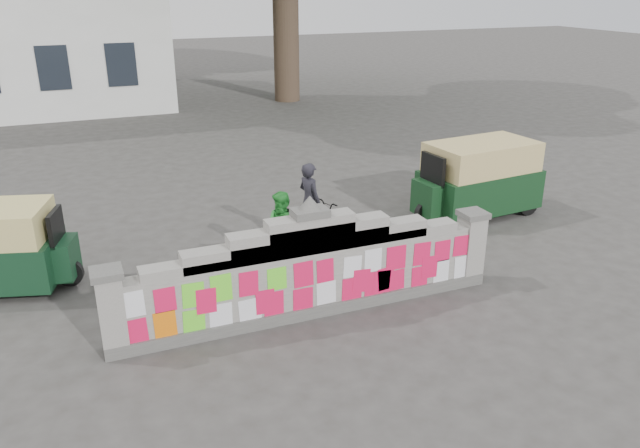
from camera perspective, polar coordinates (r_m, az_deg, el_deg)
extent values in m
plane|color=#383533|center=(10.21, -0.87, -8.13)|extent=(100.00, 100.00, 0.00)
cube|color=#4C4C49|center=(10.17, -0.87, -7.64)|extent=(6.40, 0.42, 0.20)
cube|color=gray|center=(9.93, -0.89, -5.12)|extent=(6.40, 0.32, 1.00)
cube|color=gray|center=(9.69, -0.91, -2.10)|extent=(5.20, 0.32, 0.14)
cube|color=gray|center=(9.66, -0.91, -1.72)|extent=(4.00, 0.32, 0.28)
cube|color=gray|center=(9.63, -0.91, -1.29)|extent=(2.60, 0.32, 0.44)
cube|color=gray|center=(9.60, -0.92, -0.90)|extent=(1.40, 0.32, 0.58)
cube|color=#4C4C49|center=(9.47, -0.93, 1.05)|extent=(0.55, 0.36, 0.12)
cone|color=#4C4C49|center=(9.42, -0.94, 1.97)|extent=(0.36, 0.36, 0.22)
cube|color=gray|center=(9.38, -18.48, -7.90)|extent=(0.36, 0.40, 1.24)
cube|color=#4C4C49|center=(9.09, -18.97, -4.27)|extent=(0.44, 0.44, 0.10)
cube|color=gray|center=(11.27, 13.55, -2.26)|extent=(0.36, 0.40, 1.24)
cube|color=#4C4C49|center=(11.03, 13.84, 0.88)|extent=(0.44, 0.44, 0.10)
cylinder|color=#38281E|center=(27.91, -3.13, 17.31)|extent=(1.10, 1.10, 6.00)
imported|color=black|center=(12.38, -0.94, -0.30)|extent=(1.81, 1.11, 0.90)
imported|color=black|center=(12.26, -0.95, 1.05)|extent=(0.52, 0.64, 1.52)
imported|color=green|center=(11.50, -3.41, -0.58)|extent=(0.86, 0.90, 1.46)
cube|color=#10321C|center=(11.74, -22.59, -2.87)|extent=(0.66, 0.79, 0.68)
cube|color=black|center=(11.53, -23.00, -0.23)|extent=(0.26, 0.67, 0.58)
cylinder|color=black|center=(11.83, -21.94, -4.14)|extent=(0.50, 0.25, 0.49)
cube|color=#113318|center=(14.63, 14.32, 3.12)|extent=(2.72, 1.65, 0.87)
cube|color=tan|center=(14.42, 14.60, 5.98)|extent=(2.50, 1.57, 0.65)
cube|color=#113318|center=(13.80, 10.10, 2.35)|extent=(0.61, 0.81, 0.76)
cube|color=black|center=(13.60, 10.28, 4.93)|extent=(0.16, 0.76, 0.65)
cylinder|color=black|center=(13.84, 9.66, 1.01)|extent=(0.55, 0.18, 0.54)
cylinder|color=black|center=(15.78, 15.46, 3.11)|extent=(0.55, 0.18, 0.54)
cylinder|color=black|center=(14.99, 18.50, 1.79)|extent=(0.55, 0.18, 0.54)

